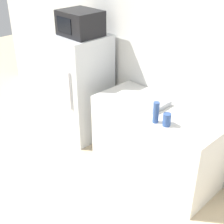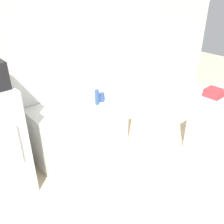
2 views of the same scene
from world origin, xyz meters
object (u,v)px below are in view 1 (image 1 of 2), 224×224
Objects in this scene: refrigerator at (84,88)px; bottle_tall at (156,112)px; microwave at (80,23)px; bottle_short at (167,120)px.

bottle_tall is at bearing -8.45° from refrigerator.
microwave is at bearing -107.01° from refrigerator.
refrigerator is 10.83× the size of bottle_short.
bottle_short is (0.12, 0.03, -0.05)m from bottle_tall.
bottle_tall is (1.42, -0.21, -0.62)m from microwave.
refrigerator is 0.89m from microwave.
microwave is at bearing 171.60° from bottle_tall.
microwave is (-0.00, -0.00, 0.89)m from refrigerator.
microwave reaches higher than refrigerator.
bottle_tall is at bearing -165.24° from bottle_short.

